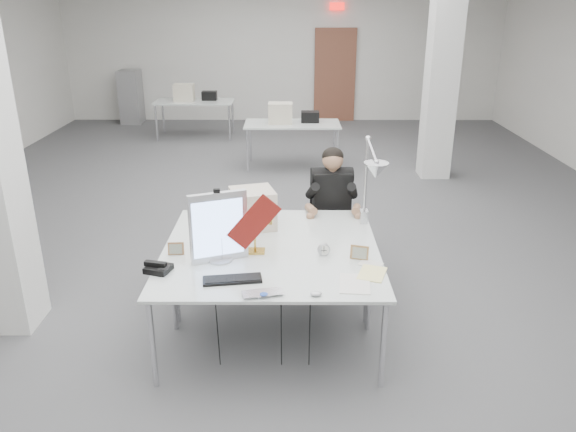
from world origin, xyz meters
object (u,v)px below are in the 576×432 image
object	(u,v)px
seated_person	(332,190)
architect_lamp	(370,180)
desk_phone	(158,269)
office_chair	(331,220)
laptop	(264,296)
beige_monitor	(253,208)
monitor	(219,227)
bankers_lamp	(255,232)
desk_main	(269,274)

from	to	relation	value
seated_person	architect_lamp	size ratio (longest dim) A/B	0.87
desk_phone	office_chair	bearing A→B (deg)	65.15
architect_lamp	office_chair	bearing A→B (deg)	102.41
office_chair	laptop	distance (m)	2.09
seated_person	architect_lamp	xyz separation A→B (m)	(0.26, -0.76, 0.35)
beige_monitor	architect_lamp	world-z (taller)	architect_lamp
laptop	architect_lamp	xyz separation A→B (m)	(0.87, 1.17, 0.49)
monitor	architect_lamp	distance (m)	1.39
seated_person	monitor	bearing A→B (deg)	-131.44
bankers_lamp	architect_lamp	size ratio (longest dim) A/B	0.36
desk_phone	beige_monitor	world-z (taller)	beige_monitor
laptop	beige_monitor	size ratio (longest dim) A/B	0.78
desk_main	beige_monitor	world-z (taller)	beige_monitor
office_chair	architect_lamp	size ratio (longest dim) A/B	1.12
beige_monitor	architect_lamp	bearing A→B (deg)	-23.92
seated_person	desk_main	bearing A→B (deg)	-115.72
desk_main	laptop	size ratio (longest dim) A/B	6.16
seated_person	bankers_lamp	xyz separation A→B (m)	(-0.71, -1.17, 0.03)
seated_person	architect_lamp	world-z (taller)	architect_lamp
office_chair	laptop	bearing A→B (deg)	-111.93
desk_main	bankers_lamp	xyz separation A→B (m)	(-0.13, 0.37, 0.19)
bankers_lamp	seated_person	bearing A→B (deg)	63.92
office_chair	desk_phone	xyz separation A→B (m)	(-1.44, -1.58, 0.22)
bankers_lamp	desk_phone	size ratio (longest dim) A/B	1.95
laptop	desk_main	bearing A→B (deg)	74.00
monitor	desk_main	bearing A→B (deg)	-48.68
desk_main	seated_person	bearing A→B (deg)	69.19
desk_main	beige_monitor	distance (m)	0.96
laptop	beige_monitor	distance (m)	1.34
monitor	beige_monitor	xyz separation A→B (m)	(0.22, 0.71, -0.11)
seated_person	architect_lamp	distance (m)	0.88
office_chair	seated_person	distance (m)	0.35
laptop	bankers_lamp	bearing A→B (deg)	85.06
monitor	laptop	xyz separation A→B (m)	(0.38, -0.61, -0.27)
office_chair	monitor	xyz separation A→B (m)	(-0.99, -1.38, 0.49)
desk_main	laptop	world-z (taller)	laptop
desk_main	beige_monitor	xyz separation A→B (m)	(-0.18, 0.92, 0.19)
desk_phone	monitor	bearing A→B (deg)	41.22
laptop	beige_monitor	world-z (taller)	beige_monitor
monitor	architect_lamp	xyz separation A→B (m)	(1.25, 0.57, 0.21)
desk_main	architect_lamp	world-z (taller)	architect_lamp
office_chair	beige_monitor	size ratio (longest dim) A/B	2.96
desk_main	seated_person	distance (m)	1.66
desk_main	desk_phone	world-z (taller)	desk_phone
beige_monitor	architect_lamp	distance (m)	1.09
desk_phone	beige_monitor	xyz separation A→B (m)	(0.67, 0.91, 0.15)
bankers_lamp	architect_lamp	distance (m)	1.11
office_chair	seated_person	xyz separation A→B (m)	(0.00, -0.05, 0.35)
office_chair	architect_lamp	world-z (taller)	architect_lamp
seated_person	office_chair	bearing A→B (deg)	85.09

